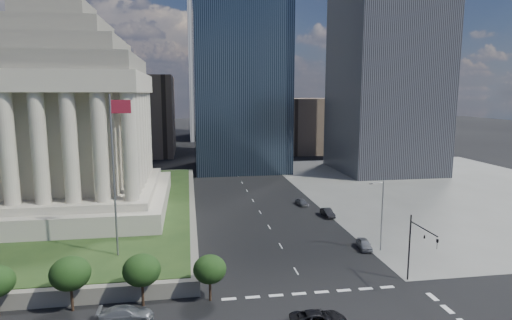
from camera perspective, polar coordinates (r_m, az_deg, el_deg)
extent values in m
plane|color=black|center=(131.65, -3.28, -0.72)|extent=(500.00, 500.00, 0.00)
cube|color=slate|center=(109.09, 23.93, -3.49)|extent=(68.00, 90.00, 0.03)
cube|color=slate|center=(87.99, -30.30, -6.20)|extent=(66.00, 70.00, 1.80)
cube|color=#213917|center=(87.76, -30.35, -5.60)|extent=(64.00, 68.00, 0.10)
cylinder|color=slate|center=(54.87, -18.43, -2.15)|extent=(0.24, 0.24, 20.00)
cube|color=maroon|center=(53.77, -17.61, 6.80)|extent=(2.40, 0.05, 1.60)
cube|color=black|center=(125.31, -2.24, 12.57)|extent=(26.00, 26.00, 60.00)
cube|color=brown|center=(165.80, 6.73, 4.71)|extent=(20.00, 30.00, 20.00)
cube|color=brown|center=(160.27, -15.22, 5.75)|extent=(24.00, 30.00, 28.00)
cylinder|color=black|center=(54.43, 19.76, -10.93)|extent=(0.18, 0.18, 8.00)
cylinder|color=black|center=(51.19, 21.44, -8.52)|extent=(0.14, 5.50, 0.14)
cube|color=black|center=(49.21, 23.02, -10.29)|extent=(0.30, 0.30, 1.10)
cylinder|color=slate|center=(62.60, 16.43, -7.21)|extent=(0.16, 0.16, 10.00)
cylinder|color=slate|center=(61.09, 15.86, -2.94)|extent=(1.80, 0.12, 0.12)
cube|color=slate|center=(60.74, 15.09, -3.07)|extent=(0.50, 0.22, 0.14)
imported|color=black|center=(43.70, 8.36, -20.26)|extent=(2.73, 5.58, 1.53)
imported|color=slate|center=(45.88, -16.94, -19.06)|extent=(5.27, 2.17, 1.53)
imported|color=gray|center=(63.93, 14.23, -10.82)|extent=(2.31, 4.37, 1.42)
imported|color=black|center=(78.42, 9.53, -6.96)|extent=(4.35, 1.64, 1.42)
imported|color=#585A5F|center=(85.47, 6.14, -5.58)|extent=(4.10, 2.04, 1.34)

